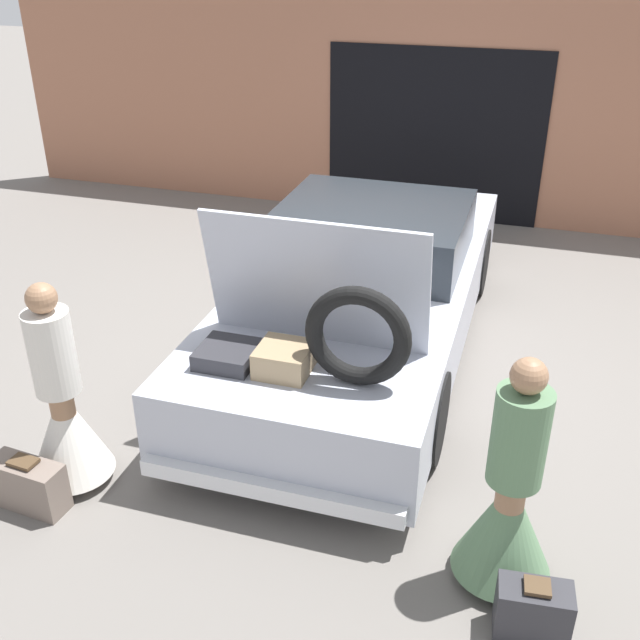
{
  "coord_description": "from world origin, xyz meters",
  "views": [
    {
      "loc": [
        1.43,
        -5.97,
        3.54
      ],
      "look_at": [
        0.0,
        -1.34,
        0.96
      ],
      "focal_mm": 42.0,
      "sensor_mm": 36.0,
      "label": 1
    }
  ],
  "objects_px": {
    "car": "(363,289)",
    "suitcase_beside_right_person": "(533,611)",
    "suitcase_beside_left_person": "(28,485)",
    "person_left": "(64,415)",
    "person_right": "(509,507)"
  },
  "relations": [
    {
      "from": "suitcase_beside_left_person",
      "to": "car",
      "type": "bearing_deg",
      "value": 59.93
    },
    {
      "from": "car",
      "to": "suitcase_beside_right_person",
      "type": "height_order",
      "value": "car"
    },
    {
      "from": "person_left",
      "to": "person_right",
      "type": "distance_m",
      "value": 3.0
    },
    {
      "from": "car",
      "to": "suitcase_beside_right_person",
      "type": "distance_m",
      "value": 3.37
    },
    {
      "from": "person_left",
      "to": "suitcase_beside_right_person",
      "type": "xyz_separation_m",
      "value": [
        3.2,
        -0.42,
        -0.37
      ]
    },
    {
      "from": "person_left",
      "to": "person_right",
      "type": "height_order",
      "value": "person_left"
    },
    {
      "from": "person_right",
      "to": "suitcase_beside_right_person",
      "type": "distance_m",
      "value": 0.57
    },
    {
      "from": "suitcase_beside_left_person",
      "to": "suitcase_beside_right_person",
      "type": "distance_m",
      "value": 3.32
    },
    {
      "from": "suitcase_beside_left_person",
      "to": "suitcase_beside_right_person",
      "type": "xyz_separation_m",
      "value": [
        3.32,
        -0.08,
        -0.0
      ]
    },
    {
      "from": "person_right",
      "to": "suitcase_beside_left_person",
      "type": "relative_size",
      "value": 2.85
    },
    {
      "from": "person_left",
      "to": "suitcase_beside_left_person",
      "type": "relative_size",
      "value": 2.85
    },
    {
      "from": "car",
      "to": "person_left",
      "type": "bearing_deg",
      "value": -121.41
    },
    {
      "from": "car",
      "to": "person_left",
      "type": "distance_m",
      "value": 2.88
    },
    {
      "from": "person_left",
      "to": "suitcase_beside_right_person",
      "type": "distance_m",
      "value": 3.25
    },
    {
      "from": "person_left",
      "to": "suitcase_beside_left_person",
      "type": "height_order",
      "value": "person_left"
    }
  ]
}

